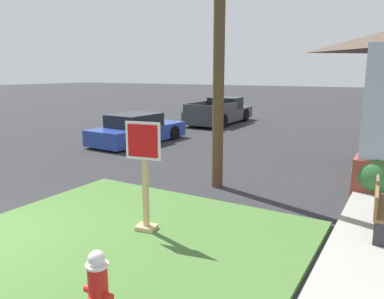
% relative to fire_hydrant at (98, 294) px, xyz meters
% --- Properties ---
extents(grass_corner_patch, '(5.99, 5.23, 0.08)m').
position_rel_fire_hydrant_xyz_m(grass_corner_patch, '(-1.32, 1.98, -0.51)').
color(grass_corner_patch, '#477033').
rests_on(grass_corner_patch, ground).
extents(fire_hydrant, '(0.38, 0.34, 0.98)m').
position_rel_fire_hydrant_xyz_m(fire_hydrant, '(0.00, 0.00, 0.00)').
color(fire_hydrant, black).
rests_on(fire_hydrant, grass_corner_patch).
extents(stop_sign, '(0.67, 0.34, 2.03)m').
position_rel_fire_hydrant_xyz_m(stop_sign, '(-1.23, 2.47, 0.49)').
color(stop_sign, tan).
rests_on(stop_sign, grass_corner_patch).
extents(manhole_cover, '(0.70, 0.70, 0.02)m').
position_rel_fire_hydrant_xyz_m(manhole_cover, '(-3.15, 2.63, -0.54)').
color(manhole_cover, black).
rests_on(manhole_cover, ground).
extents(parked_sedan_blue, '(2.12, 4.57, 1.25)m').
position_rel_fire_hydrant_xyz_m(parked_sedan_blue, '(-7.16, 9.64, -0.00)').
color(parked_sedan_blue, '#233D93').
rests_on(parked_sedan_blue, ground).
extents(pickup_truck_charcoal, '(2.28, 5.56, 1.48)m').
position_rel_fire_hydrant_xyz_m(pickup_truck_charcoal, '(-6.89, 17.11, 0.07)').
color(pickup_truck_charcoal, '#38383D').
rests_on(pickup_truck_charcoal, ground).
extents(street_bench, '(0.50, 1.59, 0.85)m').
position_rel_fire_hydrant_xyz_m(street_bench, '(2.52, 4.54, 0.04)').
color(street_bench, brown).
rests_on(street_bench, sidewalk_strip).
extents(shrub_by_curb, '(1.24, 1.24, 1.06)m').
position_rel_fire_hydrant_xyz_m(shrub_by_curb, '(2.26, 7.18, -0.01)').
color(shrub_by_curb, '#336B34').
rests_on(shrub_by_curb, ground).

